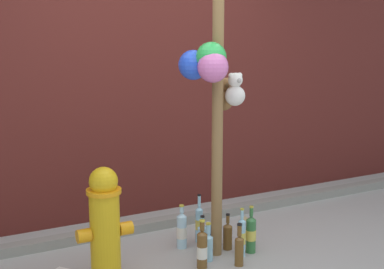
# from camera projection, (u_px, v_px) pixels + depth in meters

# --- Properties ---
(building_wall) EXTENTS (10.00, 0.20, 3.43)m
(building_wall) POSITION_uv_depth(u_px,v_px,m) (137.00, 29.00, 5.07)
(building_wall) COLOR #561E19
(building_wall) RESTS_ON ground_plane
(curb_strip) EXTENTS (8.00, 0.12, 0.08)m
(curb_strip) POSITION_uv_depth(u_px,v_px,m) (163.00, 223.00, 4.95)
(curb_strip) COLOR gray
(curb_strip) RESTS_ON ground_plane
(memorial_post) EXTENTS (0.60, 0.40, 2.75)m
(memorial_post) POSITION_uv_depth(u_px,v_px,m) (215.00, 45.00, 4.02)
(memorial_post) COLOR olive
(memorial_post) RESTS_ON ground_plane
(fire_hydrant) EXTENTS (0.40, 0.24, 0.81)m
(fire_hydrant) POSITION_uv_depth(u_px,v_px,m) (105.00, 223.00, 3.89)
(fire_hydrant) COLOR gold
(fire_hydrant) RESTS_ON ground_plane
(bottle_0) EXTENTS (0.07, 0.07, 0.33)m
(bottle_0) POSITION_uv_depth(u_px,v_px,m) (239.00, 249.00, 4.14)
(bottle_0) COLOR brown
(bottle_0) RESTS_ON ground_plane
(bottle_1) EXTENTS (0.08, 0.08, 0.36)m
(bottle_1) POSITION_uv_depth(u_px,v_px,m) (182.00, 230.00, 4.47)
(bottle_1) COLOR #B2DBEA
(bottle_1) RESTS_ON ground_plane
(bottle_2) EXTENTS (0.07, 0.07, 0.30)m
(bottle_2) POSITION_uv_depth(u_px,v_px,m) (209.00, 245.00, 4.23)
(bottle_2) COLOR #93CCE0
(bottle_2) RESTS_ON ground_plane
(bottle_3) EXTENTS (0.08, 0.08, 0.38)m
(bottle_3) POSITION_uv_depth(u_px,v_px,m) (251.00, 234.00, 4.38)
(bottle_3) COLOR #337038
(bottle_3) RESTS_ON ground_plane
(bottle_4) EXTENTS (0.08, 0.08, 0.37)m
(bottle_4) POSITION_uv_depth(u_px,v_px,m) (202.00, 249.00, 4.10)
(bottle_4) COLOR brown
(bottle_4) RESTS_ON ground_plane
(bottle_5) EXTENTS (0.06, 0.06, 0.41)m
(bottle_5) POSITION_uv_depth(u_px,v_px,m) (199.00, 223.00, 4.59)
(bottle_5) COLOR #93CCE0
(bottle_5) RESTS_ON ground_plane
(bottle_6) EXTENTS (0.08, 0.08, 0.30)m
(bottle_6) POSITION_uv_depth(u_px,v_px,m) (202.00, 237.00, 4.40)
(bottle_6) COLOR #93CCE0
(bottle_6) RESTS_ON ground_plane
(bottle_7) EXTENTS (0.08, 0.08, 0.39)m
(bottle_7) POSITION_uv_depth(u_px,v_px,m) (215.00, 227.00, 4.52)
(bottle_7) COLOR silver
(bottle_7) RESTS_ON ground_plane
(bottle_8) EXTENTS (0.06, 0.06, 0.38)m
(bottle_8) POSITION_uv_depth(u_px,v_px,m) (242.00, 237.00, 4.31)
(bottle_8) COLOR #93CCE0
(bottle_8) RESTS_ON ground_plane
(bottle_9) EXTENTS (0.07, 0.07, 0.29)m
(bottle_9) POSITION_uv_depth(u_px,v_px,m) (228.00, 235.00, 4.45)
(bottle_9) COLOR brown
(bottle_9) RESTS_ON ground_plane
(litter_0) EXTENTS (0.07, 0.15, 0.01)m
(litter_0) POSITION_uv_depth(u_px,v_px,m) (246.00, 219.00, 5.14)
(litter_0) COLOR tan
(litter_0) RESTS_ON ground_plane
(litter_3) EXTENTS (0.12, 0.12, 0.01)m
(litter_3) POSITION_uv_depth(u_px,v_px,m) (62.00, 269.00, 4.09)
(litter_3) COLOR silver
(litter_3) RESTS_ON ground_plane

